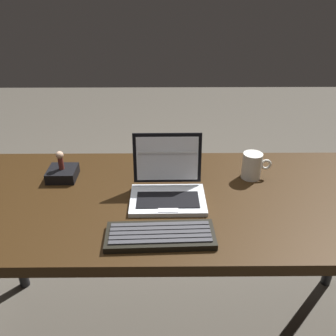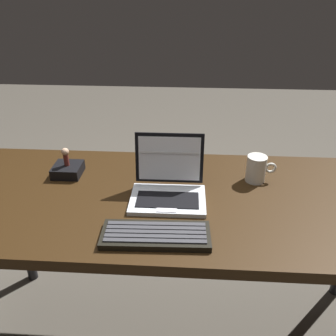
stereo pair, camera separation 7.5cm
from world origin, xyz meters
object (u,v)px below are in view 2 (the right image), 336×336
Objects in this scene: figurine_stand at (68,170)px; figurine at (66,155)px; laptop_front at (168,186)px; coffee_mug at (257,169)px; external_keyboard at (156,235)px.

figurine is (0.00, 0.00, 0.07)m from figurine_stand.
laptop_front is at bearing -18.47° from figurine_stand.
coffee_mug is at bearing 22.46° from laptop_front.
laptop_front is at bearing -157.54° from coffee_mug.
figurine is at bearing 179.95° from coffee_mug.
coffee_mug is (0.74, -0.00, 0.03)m from figurine_stand.
figurine is 0.74m from coffee_mug.
external_keyboard is 0.53m from figurine.
laptop_front reaches higher than coffee_mug.
figurine reaches higher than figurine_stand.
laptop_front reaches higher than figurine_stand.
figurine is at bearing 161.53° from laptop_front.
figurine reaches higher than external_keyboard.
coffee_mug is at bearing 45.79° from external_keyboard.
external_keyboard is 4.48× the size of figurine.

